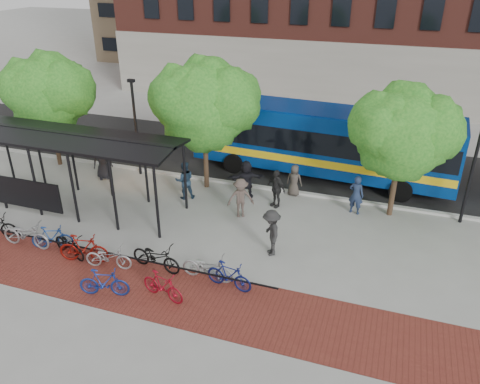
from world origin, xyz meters
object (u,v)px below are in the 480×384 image
(tree_b, at_px, (206,101))
(bike_9, at_px, (163,286))
(bike_8, at_px, (156,257))
(pedestrian_7, at_px, (356,195))
(bike_5, at_px, (83,249))
(pedestrian_6, at_px, (294,180))
(bike_7, at_px, (104,283))
(bus, at_px, (321,138))
(bike_11, at_px, (229,276))
(lamp_post_right, at_px, (474,165))
(bus_shelter, at_px, (66,145))
(bike_10, at_px, (207,267))
(pedestrian_4, at_px, (276,188))
(pedestrian_2, at_px, (185,180))
(lamp_post_left, at_px, (136,125))
(pedestrian_9, at_px, (271,233))
(bike_6, at_px, (108,257))
(pedestrian_3, at_px, (241,198))
(bike_3, at_px, (52,237))
(bike_4, at_px, (69,245))
(bike_2, at_px, (26,234))
(tree_a, at_px, (48,90))
(pedestrian_0, at_px, (102,161))
(tree_c, at_px, (405,130))
(pedestrian_5, at_px, (246,179))

(tree_b, distance_m, bike_9, 9.68)
(bike_8, xyz_separation_m, pedestrian_7, (6.52, 6.79, 0.38))
(bike_5, relative_size, pedestrian_6, 1.23)
(bike_5, height_order, bike_7, bike_5)
(bus, bearing_deg, pedestrian_7, -53.74)
(bike_11, bearing_deg, lamp_post_right, -38.25)
(bus_shelter, relative_size, tree_b, 1.64)
(bike_10, height_order, pedestrian_4, pedestrian_4)
(tree_b, xyz_separation_m, pedestrian_2, (-0.59, -1.55, -3.52))
(bike_10, bearing_deg, lamp_post_left, 44.79)
(bus_shelter, bearing_deg, pedestrian_9, -5.92)
(bike_6, xyz_separation_m, pedestrian_3, (3.43, 5.31, 0.45))
(bike_3, relative_size, bike_11, 0.95)
(bike_4, bearing_deg, pedestrian_4, -25.60)
(bike_6, xyz_separation_m, bike_9, (2.75, -0.94, 0.05))
(bike_3, distance_m, bike_8, 4.60)
(bike_4, xyz_separation_m, bike_8, (3.63, 0.29, 0.06))
(bike_2, xyz_separation_m, bike_9, (6.69, -1.13, -0.04))
(tree_a, bearing_deg, pedestrian_0, -13.99)
(tree_a, relative_size, bike_3, 3.71)
(lamp_post_left, bearing_deg, bike_6, -68.07)
(bus_shelter, distance_m, pedestrian_7, 13.21)
(tree_b, height_order, bike_8, tree_b)
(bike_10, height_order, bike_11, bike_11)
(pedestrian_2, bearing_deg, bike_5, 46.92)
(pedestrian_0, bearing_deg, bike_7, -93.53)
(bike_6, bearing_deg, bike_9, -118.15)
(tree_a, relative_size, bus, 0.45)
(pedestrian_2, xyz_separation_m, pedestrian_3, (3.13, -0.85, -0.02))
(bike_7, bearing_deg, bike_2, 56.62)
(tree_c, distance_m, bike_10, 10.05)
(lamp_post_right, xyz_separation_m, pedestrian_7, (-4.54, -0.67, -1.82))
(tree_a, xyz_separation_m, pedestrian_0, (3.37, -0.84, -3.26))
(pedestrian_4, xyz_separation_m, pedestrian_6, (0.55, 1.38, -0.12))
(pedestrian_2, bearing_deg, pedestrian_9, 117.53)
(lamp_post_right, xyz_separation_m, bike_7, (-12.02, -9.41, -2.21))
(bike_11, bearing_deg, bike_6, 102.34)
(lamp_post_right, bearing_deg, lamp_post_left, 180.00)
(lamp_post_right, height_order, bike_7, lamp_post_right)
(tree_b, height_order, pedestrian_4, tree_b)
(bike_10, relative_size, pedestrian_7, 1.06)
(tree_a, bearing_deg, pedestrian_6, 1.94)
(pedestrian_0, bearing_deg, bike_5, -99.08)
(tree_b, xyz_separation_m, pedestrian_9, (4.62, -4.85, -3.50))
(bus, xyz_separation_m, bike_8, (-4.21, -10.42, -1.55))
(tree_a, distance_m, lamp_post_right, 20.96)
(bike_8, bearing_deg, bike_10, -80.90)
(pedestrian_5, bearing_deg, bike_8, 52.60)
(pedestrian_5, bearing_deg, tree_c, 158.45)
(bike_8, relative_size, pedestrian_7, 1.13)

